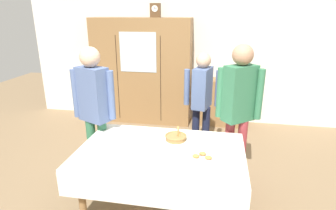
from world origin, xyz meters
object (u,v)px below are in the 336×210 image
at_px(mantel_clock, 155,10).
at_px(tea_cup_mid_left, 147,132).
at_px(wall_cabinet, 142,71).
at_px(tea_cup_center, 128,154).
at_px(person_by_cabinet, 202,96).
at_px(person_beside_shelf, 239,103).
at_px(tea_cup_near_right, 173,158).
at_px(pastry_plate, 202,158).
at_px(bread_basket, 176,137).
at_px(bookshelf_low, 223,102).
at_px(tea_cup_front_edge, 104,150).
at_px(spoon_near_left, 145,148).
at_px(spoon_front_edge, 195,136).
at_px(tea_cup_back_edge, 125,146).
at_px(person_near_right_end, 94,104).
at_px(dining_table, 160,159).
at_px(tea_cup_near_left, 98,161).
at_px(book_stack, 224,78).
at_px(spoon_back_edge, 205,146).

relative_size(mantel_clock, tea_cup_mid_left, 1.85).
xyz_separation_m(wall_cabinet, tea_cup_center, (0.61, -2.76, -0.22)).
bearing_deg(tea_cup_center, person_by_cabinet, 68.26).
bearing_deg(person_beside_shelf, tea_cup_near_right, -126.21).
bearing_deg(pastry_plate, bread_basket, 130.21).
height_order(bookshelf_low, tea_cup_center, bookshelf_low).
distance_m(tea_cup_center, tea_cup_front_edge, 0.27).
xyz_separation_m(bread_basket, person_by_cabinet, (0.21, 1.07, 0.16)).
relative_size(bread_basket, person_beside_shelf, 0.14).
height_order(tea_cup_center, spoon_near_left, tea_cup_center).
bearing_deg(spoon_front_edge, tea_cup_center, -135.32).
relative_size(tea_cup_back_edge, person_beside_shelf, 0.07).
bearing_deg(spoon_front_edge, person_near_right_end, -179.57).
xyz_separation_m(dining_table, person_beside_shelf, (0.79, 0.68, 0.43)).
relative_size(tea_cup_near_left, person_near_right_end, 0.08).
xyz_separation_m(bread_basket, person_beside_shelf, (0.67, 0.40, 0.30)).
relative_size(book_stack, tea_cup_back_edge, 1.64).
bearing_deg(tea_cup_mid_left, tea_cup_center, -95.14).
height_order(tea_cup_front_edge, person_beside_shelf, person_beside_shelf).
xyz_separation_m(book_stack, tea_cup_mid_left, (-0.89, -2.27, -0.15)).
bearing_deg(spoon_back_edge, wall_cabinet, 119.28).
bearing_deg(person_by_cabinet, spoon_front_edge, -90.34).
relative_size(tea_cup_mid_left, tea_cup_front_edge, 1.00).
bearing_deg(bread_basket, mantel_clock, 107.72).
height_order(bookshelf_low, person_near_right_end, person_near_right_end).
xyz_separation_m(mantel_clock, person_near_right_end, (-0.26, -2.17, -1.04)).
xyz_separation_m(mantel_clock, person_beside_shelf, (1.41, -1.91, -1.02)).
height_order(tea_cup_near_left, spoon_near_left, tea_cup_near_left).
bearing_deg(tea_cup_back_edge, mantel_clock, 95.59).
height_order(tea_cup_front_edge, pastry_plate, tea_cup_front_edge).
xyz_separation_m(bread_basket, person_near_right_end, (-1.00, 0.13, 0.28)).
bearing_deg(tea_cup_near_right, bookshelf_low, 80.16).
bearing_deg(person_beside_shelf, tea_cup_mid_left, -163.31).
xyz_separation_m(wall_cabinet, spoon_front_edge, (1.22, -2.16, -0.25)).
bearing_deg(tea_cup_back_edge, bookshelf_low, 69.00).
height_order(tea_cup_near_right, person_near_right_end, person_near_right_end).
height_order(book_stack, spoon_front_edge, book_stack).
bearing_deg(book_stack, bookshelf_low, 180.00).
bearing_deg(mantel_clock, wall_cabinet, 179.87).
bearing_deg(spoon_near_left, person_near_right_end, 151.97).
relative_size(wall_cabinet, tea_cup_center, 15.16).
bearing_deg(person_by_cabinet, spoon_back_edge, -84.10).
bearing_deg(bread_basket, tea_cup_near_left, -135.37).
relative_size(spoon_near_left, person_by_cabinet, 0.08).
xyz_separation_m(wall_cabinet, tea_cup_front_edge, (0.35, -2.72, -0.22)).
height_order(tea_cup_front_edge, bread_basket, bread_basket).
xyz_separation_m(wall_cabinet, tea_cup_near_left, (0.38, -2.93, -0.22)).
bearing_deg(spoon_front_edge, tea_cup_near_left, -137.40).
xyz_separation_m(dining_table, tea_cup_mid_left, (-0.24, 0.38, 0.12)).
xyz_separation_m(dining_table, book_stack, (0.65, 2.64, 0.27)).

